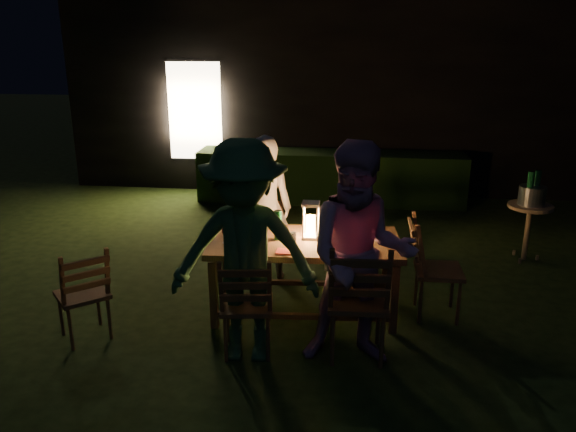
# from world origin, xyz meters

# --- Properties ---
(garden_envelope) EXTENTS (40.00, 40.00, 3.20)m
(garden_envelope) POSITION_xyz_m (-0.01, 6.15, 1.58)
(garden_envelope) COLOR black
(garden_envelope) RESTS_ON ground
(dining_table) EXTENTS (1.81, 0.99, 0.73)m
(dining_table) POSITION_xyz_m (-0.54, -0.13, 0.66)
(dining_table) COLOR #4D3519
(dining_table) RESTS_ON ground
(chair_near_left) EXTENTS (0.48, 0.50, 0.94)m
(chair_near_left) POSITION_xyz_m (-0.94, -0.93, 0.28)
(chair_near_left) COLOR #4D3519
(chair_near_left) RESTS_ON ground
(chair_near_right) EXTENTS (0.50, 0.53, 1.07)m
(chair_near_right) POSITION_xyz_m (-0.04, -0.87, 0.32)
(chair_near_right) COLOR #4D3519
(chair_near_right) RESTS_ON ground
(chair_far_left) EXTENTS (0.44, 0.47, 0.89)m
(chair_far_left) POSITION_xyz_m (-1.04, 0.61, 0.27)
(chair_far_left) COLOR #4D3519
(chair_far_left) RESTS_ON ground
(chair_far_right) EXTENTS (0.47, 0.49, 0.89)m
(chair_far_right) POSITION_xyz_m (-0.05, 0.67, 0.27)
(chair_far_right) COLOR #4D3519
(chair_far_right) RESTS_ON ground
(chair_end) EXTENTS (0.48, 0.44, 0.99)m
(chair_end) POSITION_xyz_m (0.68, -0.05, 0.30)
(chair_end) COLOR #4D3519
(chair_end) RESTS_ON ground
(chair_spare) EXTENTS (0.59, 0.59, 0.90)m
(chair_spare) POSITION_xyz_m (-2.39, -0.87, 0.27)
(chair_spare) COLOR #4D3519
(chair_spare) RESTS_ON ground
(person_house_side) EXTENTS (0.60, 0.41, 1.58)m
(person_house_side) POSITION_xyz_m (-1.04, 0.66, 0.79)
(person_house_side) COLOR beige
(person_house_side) RESTS_ON ground
(person_opp_right) EXTENTS (0.92, 0.74, 1.81)m
(person_opp_right) POSITION_xyz_m (-0.04, -0.92, 0.91)
(person_opp_right) COLOR #B47CA1
(person_opp_right) RESTS_ON ground
(person_opp_left) EXTENTS (1.21, 0.75, 1.82)m
(person_opp_left) POSITION_xyz_m (-0.94, -0.98, 0.91)
(person_opp_left) COLOR #2B572F
(person_opp_left) RESTS_ON ground
(lantern) EXTENTS (0.16, 0.16, 0.35)m
(lantern) POSITION_xyz_m (-0.50, -0.08, 0.89)
(lantern) COLOR white
(lantern) RESTS_ON dining_table
(plate_far_left) EXTENTS (0.25, 0.25, 0.01)m
(plate_far_left) POSITION_xyz_m (-1.11, 0.05, 0.74)
(plate_far_left) COLOR white
(plate_far_left) RESTS_ON dining_table
(plate_near_left) EXTENTS (0.25, 0.25, 0.01)m
(plate_near_left) POSITION_xyz_m (-1.08, -0.39, 0.74)
(plate_near_left) COLOR white
(plate_near_left) RESTS_ON dining_table
(plate_far_right) EXTENTS (0.25, 0.25, 0.01)m
(plate_far_right) POSITION_xyz_m (-0.11, 0.12, 0.74)
(plate_far_right) COLOR white
(plate_far_right) RESTS_ON dining_table
(plate_near_right) EXTENTS (0.25, 0.25, 0.01)m
(plate_near_right) POSITION_xyz_m (-0.08, -0.32, 0.74)
(plate_near_right) COLOR white
(plate_near_right) RESTS_ON dining_table
(wineglass_a) EXTENTS (0.06, 0.06, 0.18)m
(wineglass_a) POSITION_xyz_m (-0.86, 0.13, 0.82)
(wineglass_a) COLOR #59070F
(wineglass_a) RESTS_ON dining_table
(wineglass_b) EXTENTS (0.06, 0.06, 0.18)m
(wineglass_b) POSITION_xyz_m (-1.25, -0.30, 0.82)
(wineglass_b) COLOR #59070F
(wineglass_b) RESTS_ON dining_table
(wineglass_c) EXTENTS (0.06, 0.06, 0.18)m
(wineglass_c) POSITION_xyz_m (-0.23, -0.39, 0.82)
(wineglass_c) COLOR #59070F
(wineglass_c) RESTS_ON dining_table
(wineglass_d) EXTENTS (0.06, 0.06, 0.18)m
(wineglass_d) POSITION_xyz_m (0.06, 0.09, 0.82)
(wineglass_d) COLOR #59070F
(wineglass_d) RESTS_ON dining_table
(wineglass_e) EXTENTS (0.06, 0.06, 0.18)m
(wineglass_e) POSITION_xyz_m (-0.62, -0.44, 0.82)
(wineglass_e) COLOR silver
(wineglass_e) RESTS_ON dining_table
(bottle_table) EXTENTS (0.07, 0.07, 0.28)m
(bottle_table) POSITION_xyz_m (-0.79, -0.15, 0.87)
(bottle_table) COLOR #0F471E
(bottle_table) RESTS_ON dining_table
(napkin_left) EXTENTS (0.18, 0.14, 0.01)m
(napkin_left) POSITION_xyz_m (-0.67, -0.46, 0.74)
(napkin_left) COLOR red
(napkin_left) RESTS_ON dining_table
(napkin_right) EXTENTS (0.18, 0.14, 0.01)m
(napkin_right) POSITION_xyz_m (0.03, -0.40, 0.74)
(napkin_right) COLOR red
(napkin_right) RESTS_ON dining_table
(phone) EXTENTS (0.14, 0.07, 0.01)m
(phone) POSITION_xyz_m (-1.14, -0.47, 0.74)
(phone) COLOR black
(phone) RESTS_ON dining_table
(side_table) EXTENTS (0.50, 0.50, 0.68)m
(side_table) POSITION_xyz_m (1.93, 1.51, 0.60)
(side_table) COLOR olive
(side_table) RESTS_ON ground
(ice_bucket) EXTENTS (0.30, 0.30, 0.22)m
(ice_bucket) POSITION_xyz_m (1.93, 1.51, 0.79)
(ice_bucket) COLOR #A5A8AD
(ice_bucket) RESTS_ON side_table
(bottle_bucket_a) EXTENTS (0.07, 0.07, 0.32)m
(bottle_bucket_a) POSITION_xyz_m (1.88, 1.47, 0.84)
(bottle_bucket_a) COLOR #0F471E
(bottle_bucket_a) RESTS_ON side_table
(bottle_bucket_b) EXTENTS (0.07, 0.07, 0.32)m
(bottle_bucket_b) POSITION_xyz_m (1.98, 1.55, 0.84)
(bottle_bucket_b) COLOR #0F471E
(bottle_bucket_b) RESTS_ON side_table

